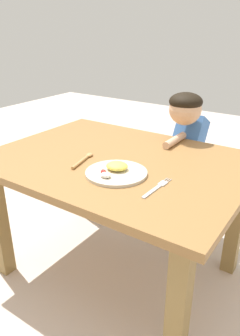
{
  "coord_description": "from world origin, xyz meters",
  "views": [
    {
      "loc": [
        0.87,
        -1.26,
        1.32
      ],
      "look_at": [
        0.11,
        -0.13,
        0.73
      ],
      "focal_mm": 35.01,
      "sensor_mm": 36.0,
      "label": 1
    }
  ],
  "objects_px": {
    "fork": "(157,188)",
    "plate": "(116,171)",
    "person": "(187,155)",
    "spoon": "(84,159)"
  },
  "relations": [
    {
      "from": "fork",
      "to": "plate",
      "type": "bearing_deg",
      "value": 86.05
    },
    {
      "from": "plate",
      "to": "fork",
      "type": "distance_m",
      "value": 0.22
    },
    {
      "from": "fork",
      "to": "person",
      "type": "xyz_separation_m",
      "value": [
        -0.18,
        0.74,
        -0.13
      ]
    },
    {
      "from": "spoon",
      "to": "fork",
      "type": "bearing_deg",
      "value": -111.57
    },
    {
      "from": "fork",
      "to": "person",
      "type": "distance_m",
      "value": 0.77
    },
    {
      "from": "plate",
      "to": "spoon",
      "type": "xyz_separation_m",
      "value": [
        -0.22,
        0.04,
        -0.01
      ]
    },
    {
      "from": "plate",
      "to": "spoon",
      "type": "distance_m",
      "value": 0.23
    },
    {
      "from": "plate",
      "to": "spoon",
      "type": "relative_size",
      "value": 1.36
    },
    {
      "from": "plate",
      "to": "fork",
      "type": "relative_size",
      "value": 1.29
    },
    {
      "from": "fork",
      "to": "spoon",
      "type": "bearing_deg",
      "value": 83.62
    }
  ]
}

